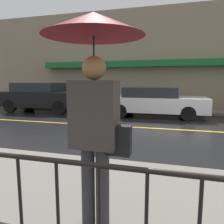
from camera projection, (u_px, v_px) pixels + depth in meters
ground_plane at (191, 130)px, 7.27m from camera, size 80.00×80.00×0.00m
sidewalk_far at (184, 111)px, 11.49m from camera, size 28.00×1.73×0.11m
lane_marking at (191, 130)px, 7.27m from camera, size 25.20×0.12×0.01m
building_storefront at (186, 59)px, 12.04m from camera, size 28.00×0.85×5.74m
pedestrian at (95, 68)px, 2.12m from camera, size 0.99×0.99×2.18m
car_black at (42, 97)px, 11.63m from camera, size 4.63×1.75×1.54m
car_white at (154, 101)px, 10.07m from camera, size 4.60×1.88×1.36m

